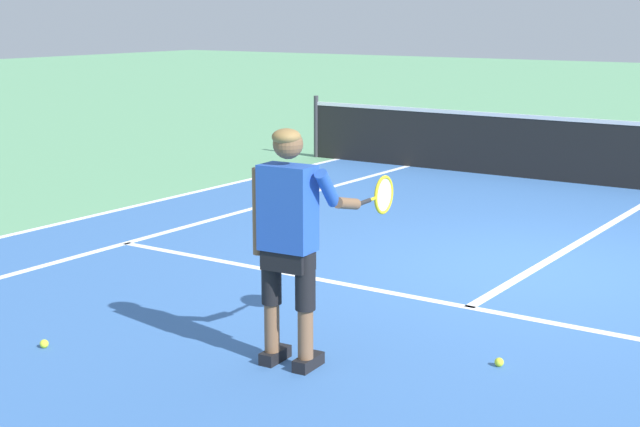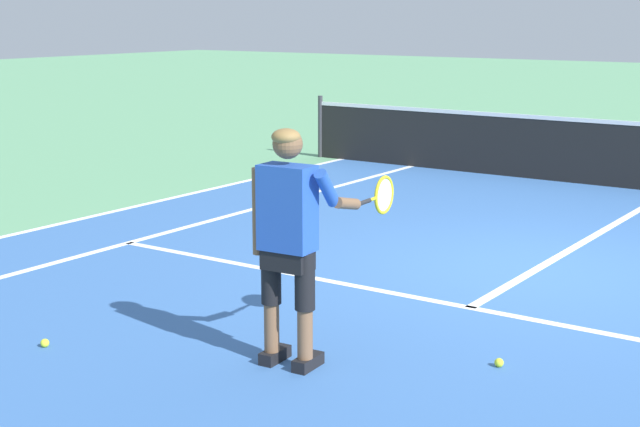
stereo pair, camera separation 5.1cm
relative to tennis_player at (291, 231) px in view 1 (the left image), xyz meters
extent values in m
plane|color=#609E70|center=(0.47, 3.46, -0.99)|extent=(80.00, 80.00, 0.00)
cube|color=#3866A8|center=(0.47, 2.93, -0.99)|extent=(10.98, 11.23, 0.00)
cube|color=white|center=(0.47, 1.95, -0.99)|extent=(8.23, 0.10, 0.01)
cube|color=white|center=(0.47, 5.15, -0.99)|extent=(0.10, 6.40, 0.01)
cube|color=white|center=(-3.64, 2.93, -0.99)|extent=(0.10, 10.83, 0.01)
cube|color=white|center=(-5.02, 2.93, -0.99)|extent=(0.10, 10.83, 0.01)
cylinder|color=#333338|center=(-5.47, 8.35, -0.45)|extent=(0.08, 0.08, 1.07)
cube|color=black|center=(-0.15, 0.00, -0.94)|extent=(0.13, 0.29, 0.09)
cube|color=black|center=(0.13, 0.02, -0.94)|extent=(0.13, 0.29, 0.09)
cylinder|color=brown|center=(-0.15, -0.04, -0.72)|extent=(0.11, 0.11, 0.36)
cylinder|color=black|center=(-0.15, -0.04, -0.33)|extent=(0.14, 0.14, 0.41)
cylinder|color=brown|center=(0.13, -0.02, -0.72)|extent=(0.11, 0.11, 0.36)
cylinder|color=black|center=(0.13, -0.02, -0.33)|extent=(0.14, 0.14, 0.41)
cube|color=black|center=(-0.01, -0.03, -0.17)|extent=(0.35, 0.22, 0.20)
cube|color=#234CAD|center=(-0.01, -0.03, 0.17)|extent=(0.39, 0.25, 0.60)
cylinder|color=brown|center=(-0.24, -0.05, 0.12)|extent=(0.09, 0.09, 0.62)
cylinder|color=#234CAD|center=(0.25, 0.08, 0.32)|extent=(0.11, 0.27, 0.29)
cylinder|color=brown|center=(0.28, 0.29, 0.18)|extent=(0.10, 0.30, 0.14)
sphere|color=brown|center=(-0.01, -0.02, 0.62)|extent=(0.21, 0.21, 0.21)
ellipsoid|color=olive|center=(0.00, -0.04, 0.67)|extent=(0.21, 0.21, 0.12)
cylinder|color=#232326|center=(0.28, 0.51, 0.15)|extent=(0.05, 0.20, 0.03)
cylinder|color=yellow|center=(0.27, 0.66, 0.15)|extent=(0.03, 0.10, 0.02)
torus|color=yellow|center=(0.25, 0.85, 0.15)|extent=(0.05, 0.30, 0.30)
cylinder|color=silver|center=(0.25, 0.85, 0.15)|extent=(0.02, 0.25, 0.25)
sphere|color=#CCE02D|center=(1.24, 0.81, -0.96)|extent=(0.07, 0.07, 0.07)
sphere|color=#CCE02D|center=(-1.76, -0.75, -0.96)|extent=(0.07, 0.07, 0.07)
camera|label=1|loc=(3.75, -5.19, 1.49)|focal=53.03mm
camera|label=2|loc=(3.79, -5.16, 1.49)|focal=53.03mm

